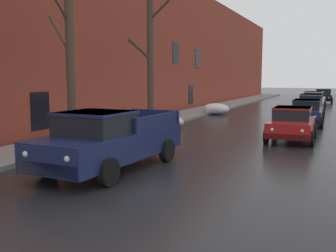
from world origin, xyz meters
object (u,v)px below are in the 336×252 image
bare_tree_second_along_sidewalk (69,46)px  sedan_darkblue_parked_kerbside_mid (306,111)px  bare_tree_mid_block (151,52)px  sedan_black_at_far_intersection (323,96)px  pickup_truck_darkblue_approaching_near_lane (109,140)px  sedan_grey_parked_far_down_block (311,103)px  sedan_white_queued_behind_truck (314,99)px  sedan_red_parked_kerbside_close (292,123)px

bare_tree_second_along_sidewalk → sedan_darkblue_parked_kerbside_mid: 14.24m
bare_tree_mid_block → sedan_black_at_far_intersection: (6.84, 26.06, -3.15)m
pickup_truck_darkblue_approaching_near_lane → sedan_grey_parked_far_down_block: 21.57m
bare_tree_second_along_sidewalk → sedan_white_queued_behind_truck: (6.45, 25.64, -3.04)m
sedan_darkblue_parked_kerbside_mid → sedan_red_parked_kerbside_close: bearing=-90.6°
sedan_red_parked_kerbside_close → sedan_darkblue_parked_kerbside_mid: bearing=89.4°
pickup_truck_darkblue_approaching_near_lane → sedan_grey_parked_far_down_block: size_ratio=1.27×
bare_tree_second_along_sidewalk → pickup_truck_darkblue_approaching_near_lane: bare_tree_second_along_sidewalk is taller
bare_tree_mid_block → sedan_darkblue_parked_kerbside_mid: size_ratio=1.69×
sedan_red_parked_kerbside_close → sedan_white_queued_behind_truck: (-0.51, 19.72, 0.00)m
pickup_truck_darkblue_approaching_near_lane → sedan_darkblue_parked_kerbside_mid: (4.23, 13.83, -0.13)m
sedan_black_at_far_intersection → bare_tree_second_along_sidewalk: bearing=-102.2°
bare_tree_mid_block → sedan_white_queued_behind_truck: bare_tree_mid_block is taller
bare_tree_mid_block → sedan_white_queued_behind_truck: 20.72m
sedan_red_parked_kerbside_close → sedan_darkblue_parked_kerbside_mid: same height
pickup_truck_darkblue_approaching_near_lane → sedan_white_queued_behind_truck: (3.66, 27.46, -0.13)m
sedan_black_at_far_intersection → sedan_white_queued_behind_truck: bearing=-94.4°
bare_tree_mid_block → pickup_truck_darkblue_approaching_near_lane: 8.94m
bare_tree_second_along_sidewalk → sedan_red_parked_kerbside_close: bare_tree_second_along_sidewalk is taller
sedan_darkblue_parked_kerbside_mid → sedan_black_at_far_intersection: 20.21m
bare_tree_second_along_sidewalk → sedan_grey_parked_far_down_block: 20.73m
sedan_grey_parked_far_down_block → sedan_white_queued_behind_truck: 6.25m
bare_tree_mid_block → bare_tree_second_along_sidewalk: bearing=-91.1°
sedan_grey_parked_far_down_block → bare_tree_second_along_sidewalk: bearing=-109.0°
sedan_darkblue_parked_kerbside_mid → sedan_grey_parked_far_down_block: (-0.35, 7.39, 0.00)m
sedan_red_parked_kerbside_close → bare_tree_second_along_sidewalk: bearing=-139.7°
pickup_truck_darkblue_approaching_near_lane → sedan_grey_parked_far_down_block: pickup_truck_darkblue_approaching_near_lane is taller
sedan_darkblue_parked_kerbside_mid → pickup_truck_darkblue_approaching_near_lane: bearing=-107.0°
sedan_white_queued_behind_truck → sedan_grey_parked_far_down_block: bearing=-87.9°
sedan_red_parked_kerbside_close → pickup_truck_darkblue_approaching_near_lane: bearing=-118.3°
pickup_truck_darkblue_approaching_near_lane → sedan_black_at_far_intersection: size_ratio=1.36×
sedan_red_parked_kerbside_close → sedan_darkblue_parked_kerbside_mid: size_ratio=0.89×
bare_tree_second_along_sidewalk → sedan_grey_parked_far_down_block: bearing=71.0°
sedan_grey_parked_far_down_block → sedan_black_at_far_intersection: bearing=88.8°
pickup_truck_darkblue_approaching_near_lane → sedan_darkblue_parked_kerbside_mid: 14.46m
sedan_darkblue_parked_kerbside_mid → sedan_grey_parked_far_down_block: same height
bare_tree_second_along_sidewalk → sedan_grey_parked_far_down_block: size_ratio=1.72×
bare_tree_second_along_sidewalk → sedan_darkblue_parked_kerbside_mid: bearing=59.7°
sedan_red_parked_kerbside_close → sedan_grey_parked_far_down_block: same height
pickup_truck_darkblue_approaching_near_lane → sedan_darkblue_parked_kerbside_mid: size_ratio=1.24×
bare_tree_mid_block → sedan_darkblue_parked_kerbside_mid: (6.91, 5.85, -3.15)m
bare_tree_second_along_sidewalk → sedan_darkblue_parked_kerbside_mid: size_ratio=1.67×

